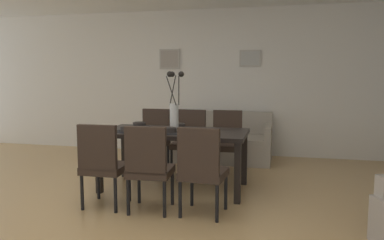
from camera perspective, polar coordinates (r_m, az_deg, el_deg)
The scene contains 21 objects.
ground_plane at distance 4.13m, azimuth -9.16°, elevation -13.52°, with size 9.00×9.00×0.00m, color tan.
back_wall_panel at distance 6.99m, azimuth 0.94°, elevation 5.70°, with size 9.00×0.10×2.60m, color white.
dining_table at distance 4.74m, azimuth -2.69°, elevation -2.55°, with size 1.80×0.89×0.74m.
dining_chair_near_left at distance 4.17m, azimuth -13.32°, elevation -6.10°, with size 0.45×0.45×0.92m.
dining_chair_near_right at distance 5.71m, azimuth -5.79°, elevation -2.52°, with size 0.45×0.45×0.92m.
dining_chair_far_left at distance 3.95m, azimuth -6.53°, elevation -6.67°, with size 0.47×0.47×0.92m.
dining_chair_far_right at distance 5.56m, azimuth -0.37°, elevation -2.73°, with size 0.46×0.46×0.92m.
dining_chair_mid_left at distance 3.83m, azimuth 1.46°, elevation -7.08°, with size 0.47×0.47×0.92m.
dining_chair_mid_right at distance 5.48m, azimuth 5.26°, elevation -2.91°, with size 0.46×0.46×0.92m.
centerpiece_vase at distance 4.69m, azimuth -2.70°, elevation 1.81°, with size 0.21×0.23×0.73m.
placemat_near_left at distance 4.72m, azimuth -9.69°, elevation -1.68°, with size 0.32×0.32×0.01m, color black.
bowl_near_left at distance 4.71m, azimuth -9.70°, elevation -1.23°, with size 0.17×0.17×0.07m.
placemat_near_right at distance 5.08m, azimuth -7.93°, elevation -1.04°, with size 0.32×0.32×0.01m, color black.
bowl_near_right at distance 5.08m, azimuth -7.94°, elevation -0.63°, with size 0.17×0.17×0.07m.
placemat_far_left at distance 4.53m, azimuth -3.39°, elevation -1.93°, with size 0.32×0.32×0.01m, color black.
bowl_far_left at distance 4.53m, azimuth -3.40°, elevation -1.46°, with size 0.17×0.17×0.07m.
placemat_far_right at distance 4.91m, azimuth -2.05°, elevation -1.25°, with size 0.32×0.32×0.01m, color black.
bowl_far_right at distance 4.91m, azimuth -2.05°, elevation -0.82°, with size 0.17×0.17×0.07m.
sofa at distance 6.46m, azimuth 3.94°, elevation -3.50°, with size 1.78×0.84×0.80m.
framed_picture_left at distance 7.06m, azimuth -3.40°, elevation 9.13°, with size 0.38×0.03×0.36m.
framed_picture_center at distance 6.79m, azimuth 8.74°, elevation 9.17°, with size 0.37×0.03×0.29m.
Camera 1 is at (1.51, -3.58, 1.42)m, focal length 35.44 mm.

